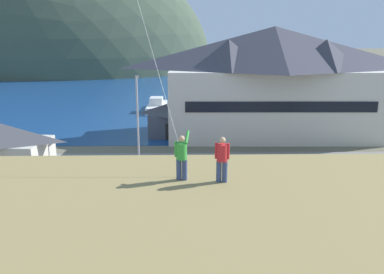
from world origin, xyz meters
name	(u,v)px	position (x,y,z in m)	size (l,w,h in m)	color
ground_plane	(206,226)	(0.00, 0.00, 0.00)	(600.00, 600.00, 0.00)	#66604C
parking_lot_pad	(202,193)	(0.00, 5.00, 0.05)	(40.00, 20.00, 0.10)	gray
bay_water	(190,90)	(0.00, 60.00, 0.01)	(360.00, 84.00, 0.03)	navy
far_hill_west_ridge	(64,69)	(-41.55, 114.42, 0.00)	(98.74, 75.75, 79.82)	#42513D
far_hill_east_peak	(74,69)	(-37.76, 112.82, 0.00)	(86.63, 44.93, 75.26)	#3D4C38
harbor_lodge	(273,79)	(8.68, 22.34, 6.46)	(24.47, 11.61, 12.12)	beige
storage_shed_waterside	(173,119)	(-2.50, 22.01, 2.05)	(5.93, 4.80, 3.95)	#474C56
wharf_dock	(181,111)	(-1.66, 35.45, 0.35)	(3.20, 13.88, 0.70)	#70604C
moored_boat_wharfside	(157,106)	(-5.33, 37.39, 0.72)	(2.85, 8.22, 2.16)	silver
parked_car_back_row_right	(352,177)	(11.15, 5.39, 1.06)	(4.22, 2.10, 1.82)	#B28923
parked_car_mid_row_center	(236,199)	(2.02, 1.57, 1.06)	(4.27, 2.19, 1.82)	navy
parked_car_back_row_left	(187,168)	(-1.09, 7.63, 1.06)	(4.33, 2.31, 1.82)	red
parked_car_mid_row_near	(141,207)	(-3.95, 0.37, 1.06)	(4.32, 2.30, 1.82)	slate
parking_light_pole	(138,117)	(-5.13, 10.55, 4.58)	(0.24, 0.78, 7.87)	#ADADB2
person_kite_flyer	(182,156)	(-1.38, -7.78, 6.86)	(0.58, 0.63, 1.86)	#384770
person_companion	(222,158)	(0.12, -8.04, 6.84)	(0.54, 0.40, 1.74)	#384770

